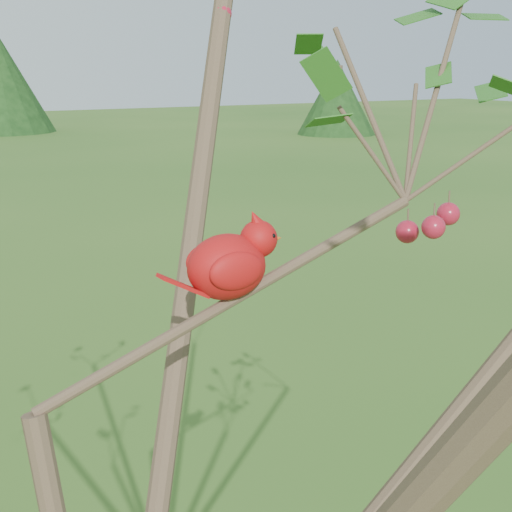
{
  "coord_description": "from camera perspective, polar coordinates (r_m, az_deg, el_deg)",
  "views": [
    {
      "loc": [
        -0.28,
        -0.9,
        2.42
      ],
      "look_at": [
        0.29,
        0.08,
        2.14
      ],
      "focal_mm": 55.0,
      "sensor_mm": 36.0,
      "label": 1
    }
  ],
  "objects": [
    {
      "name": "cardinal",
      "position": [
        1.15,
        -1.85,
        -0.49
      ],
      "size": [
        0.2,
        0.1,
        0.14
      ],
      "rotation": [
        0.0,
        0.0,
        0.01
      ],
      "color": "red",
      "rests_on": "ground"
    },
    {
      "name": "crabapple_tree",
      "position": [
        0.98,
        -10.37,
        -3.9
      ],
      "size": [
        2.35,
        2.05,
        2.95
      ],
      "color": "#473626",
      "rests_on": "ground"
    }
  ]
}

